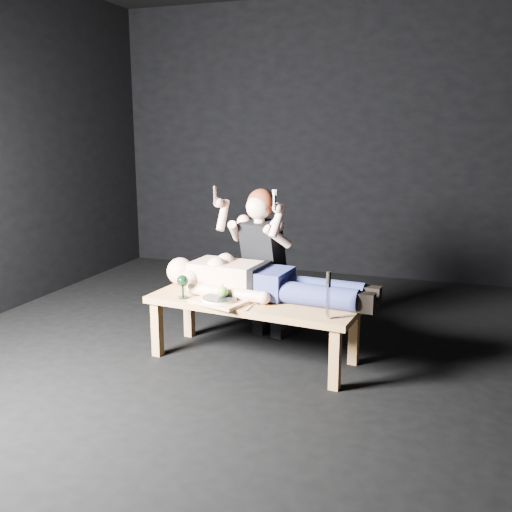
{
  "coord_description": "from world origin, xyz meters",
  "views": [
    {
      "loc": [
        1.25,
        -3.82,
        1.61
      ],
      "look_at": [
        -0.01,
        -0.14,
        0.75
      ],
      "focal_mm": 40.11,
      "sensor_mm": 36.0,
      "label": 1
    }
  ],
  "objects_px": {
    "goblet": "(183,287)",
    "table": "(254,330)",
    "lying_man": "(266,278)",
    "carving_knife": "(328,295)",
    "kneeling_woman": "(268,262)",
    "serving_tray": "(220,301)"
  },
  "relations": [
    {
      "from": "table",
      "to": "lying_man",
      "type": "relative_size",
      "value": 0.99
    },
    {
      "from": "goblet",
      "to": "table",
      "type": "bearing_deg",
      "value": 15.63
    },
    {
      "from": "table",
      "to": "lying_man",
      "type": "distance_m",
      "value": 0.38
    },
    {
      "from": "lying_man",
      "to": "carving_knife",
      "type": "bearing_deg",
      "value": -28.33
    },
    {
      "from": "serving_tray",
      "to": "carving_knife",
      "type": "distance_m",
      "value": 0.79
    },
    {
      "from": "table",
      "to": "serving_tray",
      "type": "xyz_separation_m",
      "value": [
        -0.19,
        -0.16,
        0.24
      ]
    },
    {
      "from": "kneeling_woman",
      "to": "carving_knife",
      "type": "distance_m",
      "value": 0.97
    },
    {
      "from": "lying_man",
      "to": "goblet",
      "type": "height_order",
      "value": "lying_man"
    },
    {
      "from": "table",
      "to": "goblet",
      "type": "distance_m",
      "value": 0.59
    },
    {
      "from": "lying_man",
      "to": "carving_knife",
      "type": "xyz_separation_m",
      "value": [
        0.52,
        -0.35,
        0.02
      ]
    },
    {
      "from": "serving_tray",
      "to": "goblet",
      "type": "height_order",
      "value": "goblet"
    },
    {
      "from": "goblet",
      "to": "carving_knife",
      "type": "relative_size",
      "value": 0.55
    },
    {
      "from": "table",
      "to": "kneeling_woman",
      "type": "bearing_deg",
      "value": 101.83
    },
    {
      "from": "table",
      "to": "goblet",
      "type": "relative_size",
      "value": 8.88
    },
    {
      "from": "table",
      "to": "serving_tray",
      "type": "height_order",
      "value": "serving_tray"
    },
    {
      "from": "kneeling_woman",
      "to": "serving_tray",
      "type": "height_order",
      "value": "kneeling_woman"
    },
    {
      "from": "lying_man",
      "to": "goblet",
      "type": "distance_m",
      "value": 0.59
    },
    {
      "from": "carving_knife",
      "to": "serving_tray",
      "type": "bearing_deg",
      "value": 179.09
    },
    {
      "from": "lying_man",
      "to": "carving_knife",
      "type": "relative_size",
      "value": 4.91
    },
    {
      "from": "kneeling_woman",
      "to": "goblet",
      "type": "bearing_deg",
      "value": -108.0
    },
    {
      "from": "lying_man",
      "to": "kneeling_woman",
      "type": "distance_m",
      "value": 0.4
    },
    {
      "from": "table",
      "to": "serving_tray",
      "type": "bearing_deg",
      "value": -135.04
    }
  ]
}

